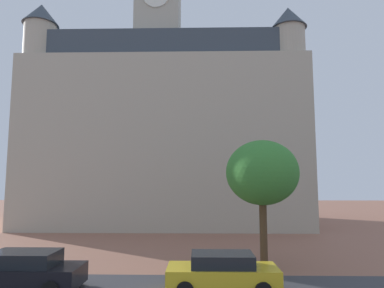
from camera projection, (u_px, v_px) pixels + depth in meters
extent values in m
cube|color=#B2A893|center=(168.00, 148.00, 34.73)|extent=(25.67, 14.47, 15.23)
cube|color=#38424C|center=(169.00, 67.00, 35.71)|extent=(23.62, 13.31, 2.40)
cube|color=#B2A893|center=(158.00, 95.00, 35.38)|extent=(4.64, 4.64, 26.58)
cylinder|color=#B2A893|center=(35.00, 124.00, 29.46)|extent=(2.80, 2.80, 18.48)
cone|color=#38424C|center=(41.00, 15.00, 30.59)|extent=(3.20, 3.20, 2.00)
cylinder|color=#B2A893|center=(292.00, 126.00, 28.93)|extent=(2.80, 2.80, 17.89)
cone|color=#38424C|center=(288.00, 18.00, 30.03)|extent=(3.20, 3.20, 2.00)
cube|color=gold|center=(222.00, 277.00, 12.65)|extent=(4.22, 1.72, 0.78)
cube|color=black|center=(222.00, 260.00, 12.72)|extent=(2.36, 1.51, 0.49)
cylinder|color=black|center=(187.00, 277.00, 13.51)|extent=(0.64, 0.22, 0.64)
cylinder|color=black|center=(255.00, 277.00, 13.45)|extent=(0.64, 0.22, 0.64)
cube|color=black|center=(23.00, 276.00, 12.82)|extent=(4.46, 1.80, 0.76)
cube|color=black|center=(24.00, 258.00, 12.89)|extent=(2.50, 1.59, 0.54)
cylinder|color=black|center=(70.00, 276.00, 13.66)|extent=(0.64, 0.22, 0.64)
cylinder|color=#4C3823|center=(263.00, 234.00, 16.45)|extent=(0.37, 0.37, 3.17)
ellipsoid|color=#387F33|center=(262.00, 172.00, 16.78)|extent=(3.65, 3.65, 3.29)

